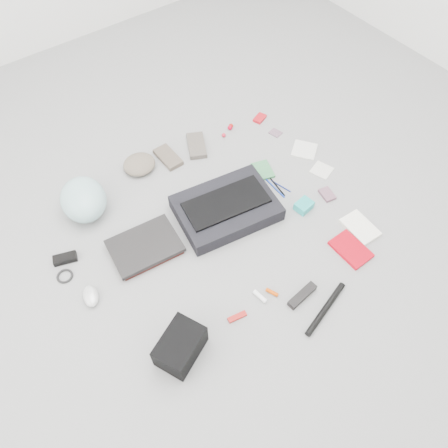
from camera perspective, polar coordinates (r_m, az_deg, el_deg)
ground_plane at (r=2.20m, az=-0.00°, el=-0.75°), size 4.00×4.00×0.00m
messenger_bag at (r=2.23m, az=0.29°, el=2.10°), size 0.54×0.43×0.08m
bag_flap at (r=2.19m, az=0.30°, el=2.84°), size 0.45×0.26×0.01m
laptop_sleeve at (r=2.16m, az=-10.24°, el=-3.12°), size 0.33×0.26×0.02m
laptop at (r=2.15m, az=-10.33°, el=-2.81°), size 0.35×0.28×0.02m
bike_helmet at (r=2.32m, az=-17.89°, el=3.08°), size 0.28×0.33×0.17m
beanie at (r=2.48m, az=-11.01°, el=7.67°), size 0.19×0.18×0.06m
mitten_left at (r=2.52m, az=-7.31°, el=8.65°), size 0.09×0.18×0.03m
mitten_right at (r=2.57m, az=-3.61°, el=10.19°), size 0.17×0.22×0.03m
power_brick at (r=2.23m, az=-20.04°, el=-4.25°), size 0.12×0.08×0.03m
cable_coil at (r=2.19m, az=-20.08°, el=-6.41°), size 0.10×0.10×0.01m
mouse at (r=2.08m, az=-17.02°, el=-9.00°), size 0.09×0.13×0.04m
camera_bag at (r=1.86m, az=-5.72°, el=-15.63°), size 0.25×0.22×0.13m
multitool at (r=1.97m, az=1.73°, el=-12.02°), size 0.09×0.04×0.01m
toiletry_tube_white at (r=2.01m, az=4.72°, el=-9.41°), size 0.03×0.08×0.02m
toiletry_tube_orange at (r=2.03m, az=6.29°, el=-8.86°), size 0.04×0.06×0.02m
u_lock at (r=2.03m, az=10.17°, el=-9.17°), size 0.16×0.06×0.03m
bike_pump at (r=2.03m, az=13.12°, el=-10.73°), size 0.30×0.11×0.03m
book_red at (r=2.21m, az=16.22°, el=-3.19°), size 0.13×0.19×0.02m
book_white at (r=2.30m, az=17.33°, el=-0.43°), size 0.13×0.19×0.02m
notepad at (r=2.45m, az=5.07°, el=6.99°), size 0.13×0.15×0.02m
pen_blue at (r=2.38m, az=6.73°, el=4.63°), size 0.01×0.15×0.01m
pen_black at (r=2.38m, az=6.99°, el=4.85°), size 0.03×0.14×0.01m
pen_navy at (r=2.39m, az=7.47°, el=4.92°), size 0.04×0.12×0.01m
accordion_wallet at (r=2.30m, az=10.38°, el=2.36°), size 0.10×0.08×0.04m
card_deck at (r=2.39m, az=13.32°, el=3.79°), size 0.08×0.10×0.02m
napkin_top at (r=2.60m, az=10.46°, el=9.50°), size 0.19×0.19×0.01m
napkin_bottom at (r=2.51m, az=12.64°, el=6.87°), size 0.13×0.13×0.01m
lollipop_a at (r=2.63m, az=-0.02°, el=11.52°), size 0.03×0.03×0.03m
lollipop_b at (r=2.68m, az=0.76°, el=12.46°), size 0.03×0.03×0.03m
lollipop_c at (r=2.69m, az=0.92°, el=12.71°), size 0.03×0.03×0.03m
altoids_tin at (r=2.75m, az=4.69°, el=13.60°), size 0.10×0.08×0.02m
stamp_sheet at (r=2.68m, az=6.75°, el=11.74°), size 0.07×0.08×0.00m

